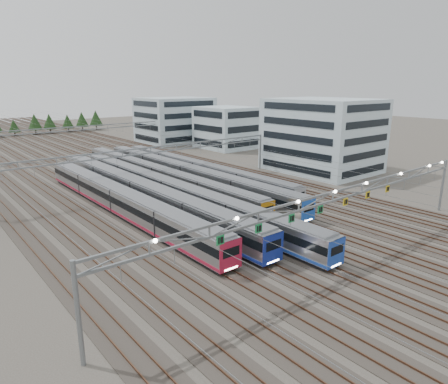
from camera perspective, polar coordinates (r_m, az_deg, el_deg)
ground at (r=47.24m, az=14.68°, el=-9.15°), size 400.00×400.00×0.00m
track_bed at (r=130.87m, az=-23.24°, el=6.29°), size 54.00×260.00×5.42m
train_a at (r=62.08m, az=-14.71°, el=-1.09°), size 2.95×52.38×3.85m
train_b at (r=66.06m, az=-12.08°, el=0.10°), size 3.03×60.46×3.95m
train_c at (r=66.58m, az=-7.88°, el=0.28°), size 2.81×66.08×3.66m
train_d at (r=78.26m, az=-9.39°, el=2.41°), size 2.69×59.82×3.49m
train_e at (r=77.93m, az=-5.37°, el=2.59°), size 2.87×60.28×3.74m
train_f at (r=82.43m, az=-3.73°, el=3.25°), size 2.70×54.48×3.51m
gantry_near at (r=44.74m, az=15.37°, el=-0.91°), size 56.36×0.61×8.08m
gantry_mid at (r=74.89m, az=-10.38°, el=5.22°), size 56.36×0.36×8.00m
gantry_far at (r=116.02m, az=-21.36°, el=7.93°), size 56.36×0.36×8.00m
depot_bldg_south at (r=92.38m, az=13.87°, el=7.88°), size 18.00×22.00×15.91m
depot_bldg_mid at (r=122.53m, az=0.29°, el=9.19°), size 14.00×16.00×12.32m
depot_bldg_north at (r=137.36m, az=-7.03°, el=10.20°), size 22.00×18.00×14.54m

